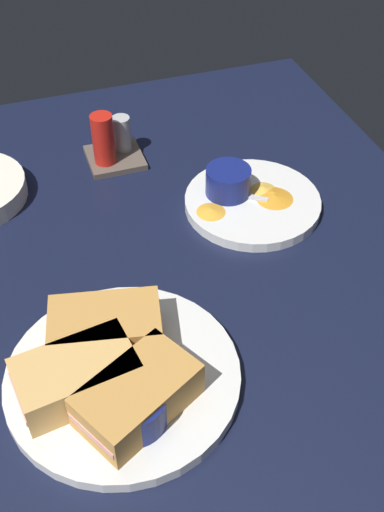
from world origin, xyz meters
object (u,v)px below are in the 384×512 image
Objects in this scene: spoon_by_dark_ramekin at (125,372)px; ramekin_light_gravy at (228,181)px; sandwich_half_near at (106,328)px; sandwich_half_extra at (138,395)px; condiment_caddy at (111,144)px; plate_chips_companion at (252,203)px; sandwich_half_far at (77,376)px; spoon_by_gravy_ramekin at (224,191)px; plate_sandwich_main at (123,377)px; ramekin_dark_sauce at (132,406)px.

ramekin_light_gravy is at bearing 50.18° from spoon_by_dark_ramekin.
sandwich_half_near is 0.96× the size of sandwich_half_extra.
sandwich_half_near is at bearing -104.14° from condiment_caddy.
sandwich_half_extra reaches higher than plate_chips_companion.
sandwich_half_near is 1.02× the size of sandwich_half_far.
spoon_by_dark_ramekin reaches higher than plate_chips_companion.
sandwich_half_extra is at bearing -124.27° from spoon_by_gravy_ramekin.
sandwich_half_near is 1.45× the size of spoon_by_dark_ramekin.
condiment_caddy reaches higher than plate_sandwich_main.
sandwich_half_extra is 39.96cm from plate_chips_companion.
spoon_by_dark_ramekin is (0.81, -5.43, -2.04)cm from sandwich_half_near.
ramekin_dark_sauce is at bearing -130.83° from plate_chips_companion.
spoon_by_gravy_ramekin is at bearing 43.85° from sandwich_half_near.
ramekin_dark_sauce is (-0.86, -0.98, -0.15)cm from sandwich_half_extra.
sandwich_half_near is at bearing -143.84° from plate_chips_companion.
spoon_by_dark_ramekin is at bearing -49.93° from plate_sandwich_main.
spoon_by_gravy_ramekin is 0.92× the size of condiment_caddy.
condiment_caddy is at bearing 131.91° from ramekin_light_gravy.
ramekin_dark_sauce reaches higher than spoon_by_dark_ramekin.
spoon_by_gravy_ramekin is (23.57, 22.64, -2.04)cm from sandwich_half_near.
spoon_by_gravy_ramekin is (28.15, 28.35, -2.04)cm from sandwich_half_far.
plate_chips_companion is 2.38× the size of spoon_by_gravy_ramekin.
sandwich_half_extra is 39.97cm from ramekin_light_gravy.
sandwich_half_extra is 1.51× the size of spoon_by_dark_ramekin.
sandwich_half_near is at bearing 91.41° from ramekin_dark_sauce.
sandwich_half_extra is 5.27cm from spoon_by_dark_ramekin.
spoon_by_dark_ramekin is 36.35cm from ramekin_light_gravy.
spoon_by_gravy_ramekin is (22.44, 32.93, -2.04)cm from sandwich_half_extra.
condiment_caddy is (9.42, 49.72, -0.44)cm from ramekin_dark_sauce.
spoon_by_dark_ramekin is 36.55cm from plate_chips_companion.
condiment_caddy is (-14.37, 16.01, -0.48)cm from ramekin_light_gravy.
ramekin_light_gravy is at bearing 44.52° from sandwich_half_far.
sandwich_half_far is 1.86× the size of ramekin_dark_sauce.
plate_chips_companion is 25.66cm from condiment_caddy.
sandwich_half_extra reaches higher than spoon_by_gravy_ramekin.
ramekin_dark_sauce is at bearing -125.20° from ramekin_light_gravy.
plate_chips_companion is at bearing -39.81° from ramekin_light_gravy.
spoon_by_dark_ramekin is at bearing 84.77° from ramekin_dark_sauce.
sandwich_half_extra is 1.73× the size of spoon_by_gravy_ramekin.
condiment_caddy is (8.56, 48.74, -0.59)cm from sandwich_half_extra.
ramekin_dark_sauce is at bearing -88.59° from sandwich_half_near.
plate_chips_companion is at bearing 49.17° from ramekin_dark_sauce.
plate_sandwich_main is 6.08cm from sandwich_half_far.
plate_chips_companion is (26.60, 25.00, 0.00)cm from plate_sandwich_main.
sandwich_half_far is at bearing -141.15° from plate_chips_companion.
sandwich_half_far is 1.49× the size of condiment_caddy.
ramekin_light_gravy is (28.63, 28.16, -0.11)cm from sandwich_half_far.
sandwich_half_near is 11.27cm from ramekin_dark_sauce.
sandwich_half_near is 10.35cm from sandwich_half_extra.
condiment_caddy reaches higher than sandwich_half_near.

